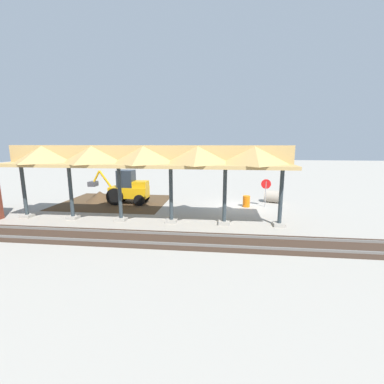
% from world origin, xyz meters
% --- Properties ---
extents(ground_plane, '(120.00, 120.00, 0.00)m').
position_xyz_m(ground_plane, '(0.00, 0.00, 0.00)').
color(ground_plane, '#9E998E').
extents(dirt_work_zone, '(8.91, 7.00, 0.01)m').
position_xyz_m(dirt_work_zone, '(10.68, -0.41, 0.00)').
color(dirt_work_zone, '#4C3823').
rests_on(dirt_work_zone, ground).
extents(platform_canopy, '(18.06, 3.20, 4.90)m').
position_xyz_m(platform_canopy, '(6.37, 4.69, 4.16)').
color(platform_canopy, '#9E998E').
rests_on(platform_canopy, ground).
extents(rail_tracks, '(60.00, 2.58, 0.15)m').
position_xyz_m(rail_tracks, '(0.00, 7.74, 0.03)').
color(rail_tracks, slate).
rests_on(rail_tracks, ground).
extents(stop_sign, '(0.76, 0.10, 2.24)m').
position_xyz_m(stop_sign, '(-1.99, -0.17, 1.61)').
color(stop_sign, gray).
rests_on(stop_sign, ground).
extents(backhoe, '(5.07, 1.74, 2.82)m').
position_xyz_m(backhoe, '(9.37, -0.11, 1.27)').
color(backhoe, orange).
rests_on(backhoe, ground).
extents(dirt_mound, '(4.81, 4.81, 1.73)m').
position_xyz_m(dirt_mound, '(12.14, -0.72, 0.00)').
color(dirt_mound, '#4C3823').
rests_on(dirt_mound, ground).
extents(concrete_pipe, '(1.67, 1.48, 1.05)m').
position_xyz_m(concrete_pipe, '(-2.94, -1.86, 0.52)').
color(concrete_pipe, '#9E9384').
rests_on(concrete_pipe, ground).
extents(traffic_barrel, '(0.56, 0.56, 0.90)m').
position_xyz_m(traffic_barrel, '(-0.49, -0.01, 0.45)').
color(traffic_barrel, orange).
rests_on(traffic_barrel, ground).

